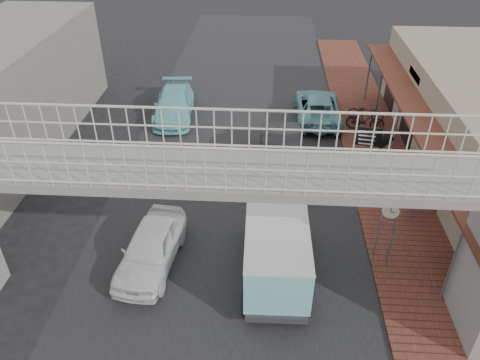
# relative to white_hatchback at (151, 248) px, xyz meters

# --- Properties ---
(ground) EXTENTS (120.00, 120.00, 0.00)m
(ground) POSITION_rel_white_hatchback_xyz_m (2.40, 1.95, -0.69)
(ground) COLOR black
(ground) RESTS_ON ground
(road_strip) EXTENTS (10.00, 60.00, 0.01)m
(road_strip) POSITION_rel_white_hatchback_xyz_m (2.40, 1.95, -0.69)
(road_strip) COLOR black
(road_strip) RESTS_ON ground
(sidewalk) EXTENTS (3.00, 40.00, 0.10)m
(sidewalk) POSITION_rel_white_hatchback_xyz_m (8.90, 4.95, -0.64)
(sidewalk) COLOR brown
(sidewalk) RESTS_ON ground
(footbridge) EXTENTS (16.40, 2.40, 6.34)m
(footbridge) POSITION_rel_white_hatchback_xyz_m (2.40, -2.05, 2.48)
(footbridge) COLOR gray
(footbridge) RESTS_ON ground
(building_far_left) EXTENTS (5.00, 14.00, 5.00)m
(building_far_left) POSITION_rel_white_hatchback_xyz_m (-8.60, 7.95, 1.81)
(building_far_left) COLOR gray
(building_far_left) RESTS_ON ground
(white_hatchback) EXTENTS (2.06, 4.22, 1.38)m
(white_hatchback) POSITION_rel_white_hatchback_xyz_m (0.00, 0.00, 0.00)
(white_hatchback) COLOR white
(white_hatchback) RESTS_ON ground
(dark_sedan) EXTENTS (1.92, 5.03, 1.64)m
(dark_sedan) POSITION_rel_white_hatchback_xyz_m (4.38, 6.16, 0.13)
(dark_sedan) COLOR black
(dark_sedan) RESTS_ON ground
(angkot_curb) EXTENTS (2.29, 4.92, 1.36)m
(angkot_curb) POSITION_rel_white_hatchback_xyz_m (6.38, 11.40, -0.01)
(angkot_curb) COLOR #67ABB2
(angkot_curb) RESTS_ON ground
(angkot_far) EXTENTS (2.34, 4.94, 1.39)m
(angkot_far) POSITION_rel_white_hatchback_xyz_m (-1.26, 11.20, 0.00)
(angkot_far) COLOR #7FD8DD
(angkot_far) RESTS_ON ground
(angkot_van) EXTENTS (2.11, 4.45, 2.16)m
(angkot_van) POSITION_rel_white_hatchback_xyz_m (4.15, -0.42, 0.68)
(angkot_van) COLOR black
(angkot_van) RESTS_ON ground
(motorcycle_near) EXTENTS (1.97, 1.16, 0.98)m
(motorcycle_near) POSITION_rel_white_hatchback_xyz_m (8.87, 11.13, -0.10)
(motorcycle_near) COLOR black
(motorcycle_near) RESTS_ON sidewalk
(motorcycle_far) EXTENTS (1.98, 0.88, 1.15)m
(motorcycle_far) POSITION_rel_white_hatchback_xyz_m (8.67, 10.07, -0.02)
(motorcycle_far) COLOR black
(motorcycle_far) RESTS_ON sidewalk
(street_clock) EXTENTS (0.64, 0.58, 2.49)m
(street_clock) POSITION_rel_white_hatchback_xyz_m (7.70, 0.50, 1.48)
(street_clock) COLOR #59595B
(street_clock) RESTS_ON sidewalk
(arrow_sign) EXTENTS (1.63, 1.06, 2.73)m
(arrow_sign) POSITION_rel_white_hatchback_xyz_m (8.41, 5.07, 1.61)
(arrow_sign) COLOR #59595B
(arrow_sign) RESTS_ON sidewalk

